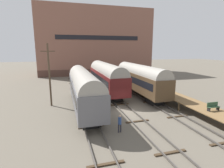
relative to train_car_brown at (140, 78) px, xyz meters
name	(u,v)px	position (x,y,z in m)	size (l,w,h in m)	color
ground_plane	(127,112)	(-4.95, -7.39, -2.91)	(200.00, 200.00, 0.00)	#60594C
track_left	(87,115)	(-9.89, -7.39, -2.77)	(2.60, 60.00, 0.26)	#4C4742
track_middle	(127,111)	(-4.95, -7.39, -2.77)	(2.60, 60.00, 0.26)	#4C4742
track_right	(163,107)	(0.00, -7.39, -2.77)	(2.60, 60.00, 0.26)	#4C4742
train_car_brown	(140,78)	(0.00, 0.00, 0.00)	(2.89, 15.51, 5.11)	black
train_car_grey	(84,87)	(-9.89, -4.52, -0.05)	(2.89, 15.83, 5.03)	black
train_car_maroon	(106,76)	(-4.95, 3.31, 0.05)	(3.14, 16.31, 5.24)	black
station_platform	(188,102)	(2.81, -8.62, -1.85)	(2.99, 15.72, 1.14)	brown
bench	(213,106)	(2.91, -12.30, -1.28)	(1.40, 0.40, 0.91)	#2D4C33
person_worker	(120,122)	(-7.53, -12.18, -1.88)	(0.32, 0.32, 1.72)	#282833
utility_pole	(49,74)	(-14.08, -2.18, 1.43)	(1.80, 0.24, 8.36)	#473828
warehouse_building	(95,42)	(-1.98, 30.39, 6.96)	(34.12, 13.09, 19.73)	#4F342A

